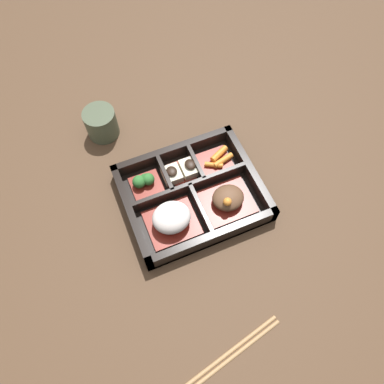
# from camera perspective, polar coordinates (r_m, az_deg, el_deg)

# --- Properties ---
(ground_plane) EXTENTS (3.00, 3.00, 0.00)m
(ground_plane) POSITION_cam_1_polar(r_m,az_deg,el_deg) (0.77, 0.00, -0.86)
(ground_plane) COLOR #4C3523
(bento_base) EXTENTS (0.27, 0.22, 0.01)m
(bento_base) POSITION_cam_1_polar(r_m,az_deg,el_deg) (0.77, 0.00, -0.69)
(bento_base) COLOR black
(bento_base) RESTS_ON ground_plane
(bento_rim) EXTENTS (0.27, 0.22, 0.04)m
(bento_rim) POSITION_cam_1_polar(r_m,az_deg,el_deg) (0.75, -0.11, 0.06)
(bento_rim) COLOR black
(bento_rim) RESTS_ON ground_plane
(bowl_stew) EXTENTS (0.10, 0.09, 0.05)m
(bowl_stew) POSITION_cam_1_polar(r_m,az_deg,el_deg) (0.75, 5.48, -1.07)
(bowl_stew) COLOR maroon
(bowl_stew) RESTS_ON bento_base
(bowl_rice) EXTENTS (0.10, 0.09, 0.05)m
(bowl_rice) POSITION_cam_1_polar(r_m,az_deg,el_deg) (0.72, -3.12, -4.03)
(bowl_rice) COLOR maroon
(bowl_rice) RESTS_ON bento_base
(bowl_carrots) EXTENTS (0.07, 0.06, 0.02)m
(bowl_carrots) POSITION_cam_1_polar(r_m,az_deg,el_deg) (0.80, 3.85, 4.83)
(bowl_carrots) COLOR maroon
(bowl_carrots) RESTS_ON bento_base
(bowl_tofu) EXTENTS (0.08, 0.06, 0.03)m
(bowl_tofu) POSITION_cam_1_polar(r_m,az_deg,el_deg) (0.78, -1.60, 3.19)
(bowl_tofu) COLOR maroon
(bowl_tofu) RESTS_ON bento_base
(bowl_greens) EXTENTS (0.06, 0.06, 0.03)m
(bowl_greens) POSITION_cam_1_polar(r_m,az_deg,el_deg) (0.77, -7.23, 1.50)
(bowl_greens) COLOR maroon
(bowl_greens) RESTS_ON bento_base
(tea_cup) EXTENTS (0.07, 0.07, 0.07)m
(tea_cup) POSITION_cam_1_polar(r_m,az_deg,el_deg) (0.86, -13.69, 10.22)
(tea_cup) COLOR #424C38
(tea_cup) RESTS_ON ground_plane
(chopsticks) EXTENTS (0.21, 0.06, 0.01)m
(chopsticks) POSITION_cam_1_polar(r_m,az_deg,el_deg) (0.69, 5.69, -23.63)
(chopsticks) COLOR #A87F51
(chopsticks) RESTS_ON ground_plane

